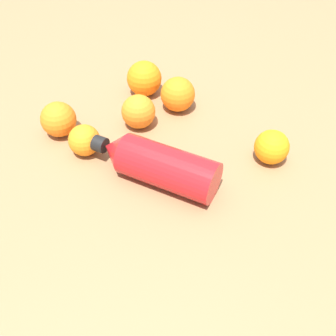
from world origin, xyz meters
The scene contains 8 objects.
ground_plane centered at (0.00, 0.00, 0.00)m, with size 2.40×2.40×0.00m, color olive.
water_bottle centered at (0.05, 0.05, 0.04)m, with size 0.09×0.25×0.08m.
orange_0 centered at (0.27, 0.10, 0.04)m, with size 0.08×0.08×0.08m, color orange.
orange_1 centered at (0.06, 0.21, 0.03)m, with size 0.06×0.06×0.06m, color orange.
orange_2 centered at (0.18, -0.13, 0.03)m, with size 0.07×0.07×0.07m, color orange.
orange_3 centered at (0.29, 0.19, 0.04)m, with size 0.08×0.08×0.08m, color orange.
orange_4 centered at (0.18, 0.15, 0.04)m, with size 0.07×0.07×0.07m, color orange.
orange_5 centered at (0.09, 0.29, 0.04)m, with size 0.07×0.07×0.07m, color orange.
Camera 1 is at (-0.42, -0.17, 0.54)m, focal length 42.38 mm.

